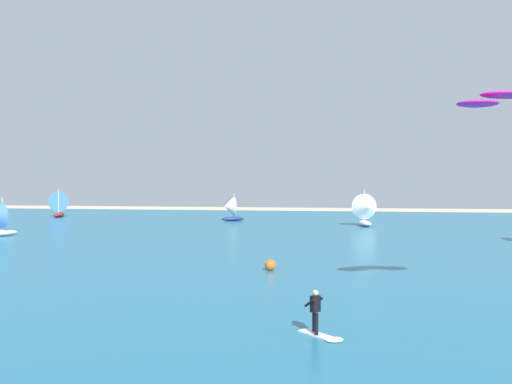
# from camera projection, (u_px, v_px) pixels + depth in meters

# --- Properties ---
(ocean) EXTENTS (160.00, 90.00, 0.10)m
(ocean) POSITION_uv_depth(u_px,v_px,m) (292.00, 237.00, 54.03)
(ocean) COLOR #236B89
(ocean) RESTS_ON ground
(kitesurfer) EXTENTS (1.82, 1.74, 1.67)m
(kitesurfer) POSITION_uv_depth(u_px,v_px,m) (319.00, 319.00, 19.40)
(kitesurfer) COLOR white
(kitesurfer) RESTS_ON ocean
(kite) EXTENTS (4.98, 2.84, 0.72)m
(kite) POSITION_uv_depth(u_px,v_px,m) (507.00, 100.00, 23.53)
(kite) COLOR #B21999
(sailboat_center_horizon) EXTENTS (3.44, 3.07, 3.85)m
(sailboat_center_horizon) POSITION_uv_depth(u_px,v_px,m) (230.00, 208.00, 74.19)
(sailboat_center_horizon) COLOR navy
(sailboat_center_horizon) RESTS_ON ocean
(sailboat_far_right) EXTENTS (3.53, 4.03, 4.54)m
(sailboat_far_right) POSITION_uv_depth(u_px,v_px,m) (366.00, 210.00, 65.36)
(sailboat_far_right) COLOR silver
(sailboat_far_right) RESTS_ON ocean
(sailboat_far_left) EXTENTS (3.42, 3.92, 4.44)m
(sailboat_far_left) POSITION_uv_depth(u_px,v_px,m) (60.00, 204.00, 82.83)
(sailboat_far_left) COLOR maroon
(sailboat_far_left) RESTS_ON ocean
(marker_buoy) EXTENTS (0.70, 0.70, 0.70)m
(marker_buoy) POSITION_uv_depth(u_px,v_px,m) (270.00, 265.00, 33.45)
(marker_buoy) COLOR #E55919
(marker_buoy) RESTS_ON ocean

